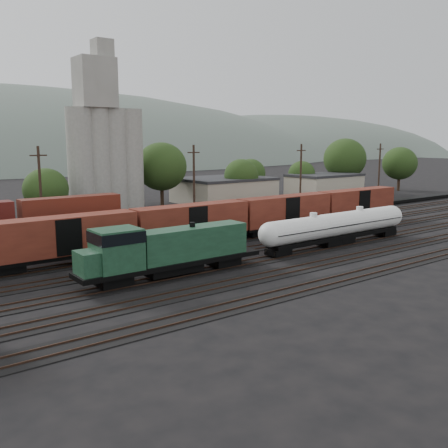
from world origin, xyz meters
TOP-DOWN VIEW (x-y plane):
  - ground at (0.00, 0.00)m, footprint 600.00×600.00m
  - tracks at (0.00, 0.00)m, footprint 180.00×33.20m
  - green_locomotive at (-9.37, -5.00)m, footprint 18.68×3.30m
  - tank_car_a at (10.60, -5.00)m, footprint 15.98×2.86m
  - tank_car_b at (18.99, -5.00)m, footprint 16.19×2.90m
  - orange_locomotive at (-9.52, 10.00)m, footprint 16.68×2.78m
  - container_wall at (-16.27, 15.00)m, footprint 160.59×2.60m
  - grain_silo at (3.28, 36.00)m, footprint 13.40×5.00m
  - industrial_sheds at (6.63, 35.25)m, footprint 119.38×17.26m
  - tree_band at (-7.95, 37.20)m, footprint 168.21×23.05m
  - utility_poles at (0.00, 22.00)m, footprint 122.20×0.36m

SIDE VIEW (x-z plane):
  - ground at x=0.00m, z-range 0.00..0.00m
  - tracks at x=0.00m, z-range -0.05..0.15m
  - container_wall at x=-16.27m, z-range -0.65..5.15m
  - orange_locomotive at x=-9.52m, z-range 0.31..4.48m
  - tank_car_a at x=10.60m, z-range 0.41..4.60m
  - tank_car_b at x=18.99m, z-range 0.41..4.66m
  - industrial_sheds at x=6.63m, z-range 0.01..5.11m
  - green_locomotive at x=-9.37m, z-range 0.33..5.27m
  - utility_poles at x=0.00m, z-range 0.21..12.21m
  - tree_band at x=-7.95m, z-range 0.27..14.52m
  - grain_silo at x=3.28m, z-range -3.24..25.76m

